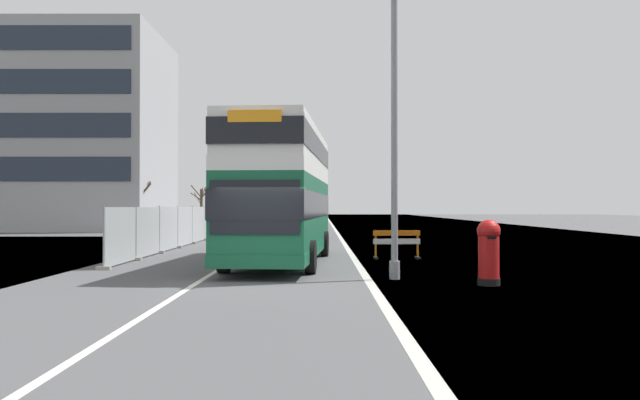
{
  "coord_description": "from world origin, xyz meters",
  "views": [
    {
      "loc": [
        1.5,
        -15.78,
        2.0
      ],
      "look_at": [
        1.49,
        4.5,
        2.2
      ],
      "focal_mm": 35.35,
      "sensor_mm": 36.0,
      "label": 1
    }
  ],
  "objects_px": {
    "red_pillar_postbox": "(489,249)",
    "roadworks_barrier": "(397,241)",
    "car_receding_far": "(307,219)",
    "car_oncoming_near": "(298,222)",
    "lamppost_foreground": "(395,140)",
    "double_decker_bus": "(283,192)",
    "car_receding_mid": "(300,219)"
  },
  "relations": [
    {
      "from": "red_pillar_postbox",
      "to": "roadworks_barrier",
      "type": "bearing_deg",
      "value": 99.64
    },
    {
      "from": "red_pillar_postbox",
      "to": "car_receding_far",
      "type": "relative_size",
      "value": 0.36
    },
    {
      "from": "car_oncoming_near",
      "to": "roadworks_barrier",
      "type": "bearing_deg",
      "value": -72.74
    },
    {
      "from": "red_pillar_postbox",
      "to": "car_receding_far",
      "type": "distance_m",
      "value": 37.86
    },
    {
      "from": "roadworks_barrier",
      "to": "car_receding_far",
      "type": "distance_m",
      "value": 29.77
    },
    {
      "from": "lamppost_foreground",
      "to": "car_receding_far",
      "type": "relative_size",
      "value": 1.76
    },
    {
      "from": "double_decker_bus",
      "to": "car_receding_far",
      "type": "height_order",
      "value": "double_decker_bus"
    },
    {
      "from": "double_decker_bus",
      "to": "car_oncoming_near",
      "type": "relative_size",
      "value": 2.83
    },
    {
      "from": "double_decker_bus",
      "to": "lamppost_foreground",
      "type": "xyz_separation_m",
      "value": [
        3.37,
        -4.89,
        1.33
      ]
    },
    {
      "from": "double_decker_bus",
      "to": "red_pillar_postbox",
      "type": "relative_size",
      "value": 6.93
    },
    {
      "from": "red_pillar_postbox",
      "to": "roadworks_barrier",
      "type": "xyz_separation_m",
      "value": [
        -1.35,
        7.98,
        -0.23
      ]
    },
    {
      "from": "lamppost_foreground",
      "to": "red_pillar_postbox",
      "type": "distance_m",
      "value": 3.89
    },
    {
      "from": "red_pillar_postbox",
      "to": "roadworks_barrier",
      "type": "distance_m",
      "value": 8.1
    },
    {
      "from": "red_pillar_postbox",
      "to": "car_receding_far",
      "type": "bearing_deg",
      "value": 98.24
    },
    {
      "from": "car_receding_far",
      "to": "red_pillar_postbox",
      "type": "bearing_deg",
      "value": -81.76
    },
    {
      "from": "double_decker_bus",
      "to": "car_oncoming_near",
      "type": "distance_m",
      "value": 15.53
    },
    {
      "from": "car_receding_far",
      "to": "double_decker_bus",
      "type": "bearing_deg",
      "value": -90.31
    },
    {
      "from": "red_pillar_postbox",
      "to": "car_receding_mid",
      "type": "height_order",
      "value": "car_receding_mid"
    },
    {
      "from": "car_receding_mid",
      "to": "red_pillar_postbox",
      "type": "bearing_deg",
      "value": -78.6
    },
    {
      "from": "car_oncoming_near",
      "to": "car_receding_far",
      "type": "height_order",
      "value": "car_oncoming_near"
    },
    {
      "from": "car_receding_mid",
      "to": "car_oncoming_near",
      "type": "bearing_deg",
      "value": -89.28
    },
    {
      "from": "red_pillar_postbox",
      "to": "double_decker_bus",
      "type": "bearing_deg",
      "value": 132.0
    },
    {
      "from": "double_decker_bus",
      "to": "car_oncoming_near",
      "type": "xyz_separation_m",
      "value": [
        -0.01,
        15.46,
        -1.41
      ]
    },
    {
      "from": "red_pillar_postbox",
      "to": "car_receding_mid",
      "type": "distance_m",
      "value": 28.81
    },
    {
      "from": "car_oncoming_near",
      "to": "car_receding_mid",
      "type": "bearing_deg",
      "value": 90.72
    },
    {
      "from": "roadworks_barrier",
      "to": "car_receding_mid",
      "type": "relative_size",
      "value": 0.43
    },
    {
      "from": "car_oncoming_near",
      "to": "car_receding_mid",
      "type": "distance_m",
      "value": 6.56
    },
    {
      "from": "car_receding_far",
      "to": "roadworks_barrier",
      "type": "bearing_deg",
      "value": -82.14
    },
    {
      "from": "double_decker_bus",
      "to": "roadworks_barrier",
      "type": "relative_size",
      "value": 6.41
    },
    {
      "from": "car_oncoming_near",
      "to": "lamppost_foreground",
      "type": "bearing_deg",
      "value": -80.55
    },
    {
      "from": "roadworks_barrier",
      "to": "car_receding_far",
      "type": "height_order",
      "value": "car_receding_far"
    },
    {
      "from": "roadworks_barrier",
      "to": "car_receding_mid",
      "type": "xyz_separation_m",
      "value": [
        -4.34,
        20.27,
        0.42
      ]
    }
  ]
}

